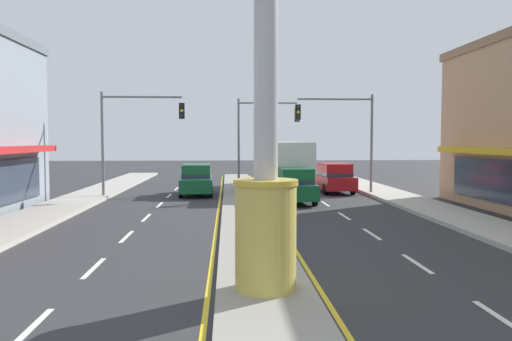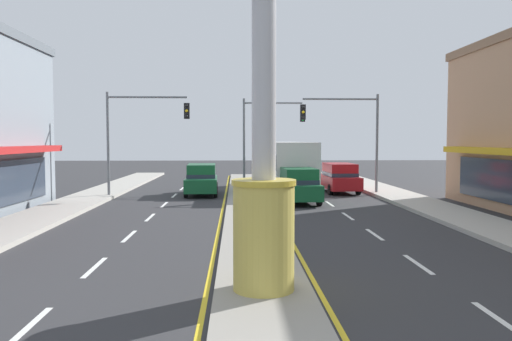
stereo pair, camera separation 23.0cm
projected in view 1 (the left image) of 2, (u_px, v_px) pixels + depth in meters
The scene contains 12 objects.
median_strip at pixel (246, 215), 22.57m from camera, with size 2.17×52.00×0.14m, color gray.
sidewalk_left at pixel (19, 224), 20.07m from camera, with size 2.70×60.00×0.18m, color #ADA89E.
sidewalk_right at pixel (466, 220), 21.08m from camera, with size 2.70×60.00×0.18m, color #ADA89E.
lane_markings at pixel (247, 222), 21.22m from camera, with size 8.91×52.00×0.01m.
district_sign at pixel (266, 93), 10.88m from camera, with size 7.87×1.40×8.56m.
traffic_light_left_side at pixel (133, 125), 29.63m from camera, with size 4.86×0.46×6.20m.
traffic_light_right_side at pixel (344, 126), 31.29m from camera, with size 4.86×0.46×6.20m.
traffic_light_median_far at pixel (261, 128), 34.52m from camera, with size 4.20×0.46×6.20m.
bus_near_right_lane at pixel (281, 163), 34.07m from camera, with size 2.85×11.27×3.26m.
suv_far_right_lane at pixel (196, 179), 31.44m from camera, with size 2.08×4.66×1.90m.
suv_near_left_lane at pixel (334, 177), 32.90m from camera, with size 2.11×4.68×1.90m.
suv_mid_left_lane at pixel (294, 185), 27.54m from camera, with size 2.14×4.69×1.90m.
Camera 1 is at (-0.83, -4.40, 3.41)m, focal length 35.77 mm.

